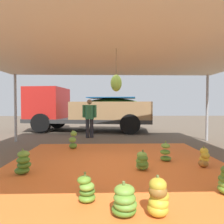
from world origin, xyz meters
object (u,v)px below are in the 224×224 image
object	(u,v)px
banana_bunch_1	(204,158)
cargo_truck_main	(85,109)
banana_bunch_2	(165,153)
banana_bunch_7	(86,190)
banana_bunch_0	(23,163)
banana_bunch_8	(125,201)
banana_bunch_5	(73,140)
banana_bunch_6	(142,161)
worker_0	(90,115)
banana_bunch_4	(158,198)

from	to	relation	value
banana_bunch_1	cargo_truck_main	distance (m)	7.71
banana_bunch_2	banana_bunch_7	size ratio (longest dim) A/B	1.15
banana_bunch_0	banana_bunch_8	size ratio (longest dim) A/B	1.17
banana_bunch_2	banana_bunch_5	size ratio (longest dim) A/B	0.84
banana_bunch_6	banana_bunch_8	bearing A→B (deg)	-106.52
banana_bunch_1	banana_bunch_2	size ratio (longest dim) A/B	0.93
banana_bunch_1	cargo_truck_main	bearing A→B (deg)	116.60
worker_0	banana_bunch_2	bearing A→B (deg)	-60.20
banana_bunch_0	banana_bunch_1	world-z (taller)	banana_bunch_0
banana_bunch_6	banana_bunch_8	size ratio (longest dim) A/B	0.97
banana_bunch_2	banana_bunch_7	xyz separation A→B (m)	(-1.79, -2.16, -0.03)
banana_bunch_8	cargo_truck_main	size ratio (longest dim) A/B	0.06
banana_bunch_6	worker_0	xyz separation A→B (m)	(-1.51, 4.59, 0.79)
banana_bunch_1	worker_0	xyz separation A→B (m)	(-2.97, 4.40, 0.77)
banana_bunch_1	banana_bunch_4	size ratio (longest dim) A/B	0.92
banana_bunch_8	cargo_truck_main	distance (m)	9.04
cargo_truck_main	worker_0	world-z (taller)	cargo_truck_main
banana_bunch_6	banana_bunch_5	bearing A→B (deg)	129.40
banana_bunch_2	worker_0	size ratio (longest dim) A/B	0.30
cargo_truck_main	banana_bunch_5	bearing A→B (deg)	-88.83
banana_bunch_8	worker_0	world-z (taller)	worker_0
banana_bunch_6	banana_bunch_8	distance (m)	1.94
banana_bunch_0	cargo_truck_main	world-z (taller)	cargo_truck_main
banana_bunch_1	cargo_truck_main	size ratio (longest dim) A/B	0.07
cargo_truck_main	worker_0	distance (m)	2.48
banana_bunch_6	banana_bunch_4	bearing A→B (deg)	-93.70
worker_0	banana_bunch_8	bearing A→B (deg)	-81.51
banana_bunch_0	banana_bunch_8	xyz separation A→B (m)	(1.94, -1.67, -0.04)
banana_bunch_1	cargo_truck_main	xyz separation A→B (m)	(-3.42, 6.83, 1.00)
banana_bunch_4	banana_bunch_7	size ratio (longest dim) A/B	1.16
banana_bunch_4	banana_bunch_5	xyz separation A→B (m)	(-1.74, 4.13, 0.04)
banana_bunch_0	banana_bunch_6	size ratio (longest dim) A/B	1.20
worker_0	banana_bunch_0	bearing A→B (deg)	-101.59
worker_0	banana_bunch_4	bearing A→B (deg)	-77.82
banana_bunch_6	worker_0	world-z (taller)	worker_0
banana_bunch_2	banana_bunch_4	world-z (taller)	banana_bunch_4
banana_bunch_7	cargo_truck_main	xyz separation A→B (m)	(-0.89, 8.48, 1.03)
banana_bunch_7	banana_bunch_8	distance (m)	0.65
cargo_truck_main	banana_bunch_8	bearing A→B (deg)	-80.97
banana_bunch_7	cargo_truck_main	bearing A→B (deg)	95.98
banana_bunch_5	banana_bunch_6	world-z (taller)	banana_bunch_5
banana_bunch_1	banana_bunch_6	bearing A→B (deg)	-172.87
banana_bunch_8	worker_0	xyz separation A→B (m)	(-0.96, 6.44, 0.79)
banana_bunch_6	banana_bunch_7	world-z (taller)	banana_bunch_7
banana_bunch_7	banana_bunch_1	bearing A→B (deg)	33.10
banana_bunch_4	banana_bunch_8	world-z (taller)	banana_bunch_4
banana_bunch_1	worker_0	distance (m)	5.37
banana_bunch_4	banana_bunch_6	size ratio (longest dim) A/B	1.19
banana_bunch_5	banana_bunch_8	world-z (taller)	banana_bunch_5
banana_bunch_4	banana_bunch_8	size ratio (longest dim) A/B	1.16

